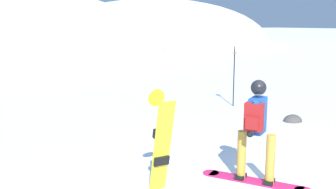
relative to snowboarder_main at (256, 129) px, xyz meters
name	(u,v)px	position (x,y,z in m)	size (l,w,h in m)	color
ridge_peak_far	(156,44)	(19.09, 39.07, -0.92)	(28.50, 25.65, 10.94)	white
snowboarder_main	(256,129)	(0.00, 0.00, 0.00)	(1.11, 1.60, 1.71)	#D11E5B
spare_snowboard	(161,142)	(-1.52, 0.42, -0.10)	(0.28, 0.40, 1.62)	yellow
piste_marker_near	(234,71)	(3.62, 5.02, 0.18)	(0.20, 0.20, 1.93)	black
rock_dark	(293,121)	(3.72, 2.64, -0.92)	(0.53, 0.45, 0.37)	#4C4742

